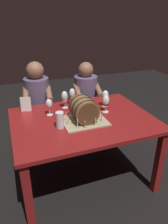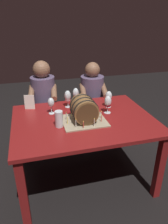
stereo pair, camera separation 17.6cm
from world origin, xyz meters
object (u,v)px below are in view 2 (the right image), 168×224
wine_glass_empty (51,103)px  menu_card (29,102)px  wine_glass_amber (76,94)px  wine_glass_red (108,102)px  wine_glass_white (109,97)px  dining_table (84,127)px  person_seated_right (92,107)px  beer_pint (59,120)px  barrel_cake (84,110)px  person_seated_left (45,110)px  wine_glass_rose (68,96)px

wine_glass_empty → menu_card: 0.29m
menu_card → wine_glass_empty: bearing=-26.0°
wine_glass_amber → wine_glass_red: bearing=-48.4°
wine_glass_white → dining_table: bearing=-148.6°
wine_glass_white → person_seated_right: (-0.02, 0.57, -0.36)m
menu_card → person_seated_right: person_seated_right is taller
wine_glass_red → menu_card: bearing=158.2°
dining_table → beer_pint: bearing=-159.2°
barrel_cake → person_seated_left: person_seated_left is taller
wine_glass_red → person_seated_left: person_seated_left is taller
barrel_cake → wine_glass_rose: 0.39m
barrel_cake → beer_pint: size_ratio=2.72×
wine_glass_amber → wine_glass_rose: 0.11m
wine_glass_white → wine_glass_rose: 0.46m
person_seated_left → menu_card: bearing=-114.8°
dining_table → wine_glass_white: size_ratio=7.49×
wine_glass_white → beer_pint: 0.68m
wine_glass_rose → menu_card: wine_glass_rose is taller
dining_table → wine_glass_red: 0.36m
barrel_cake → wine_glass_amber: size_ratio=2.14×
wine_glass_amber → wine_glass_red: wine_glass_amber is taller
menu_card → person_seated_left: person_seated_left is taller
person_seated_right → wine_glass_empty: bearing=-137.2°
wine_glass_amber → beer_pint: 0.55m
beer_pint → person_seated_left: 0.93m
wine_glass_amber → wine_glass_rose: (-0.10, -0.05, -0.00)m
wine_glass_white → person_seated_right: 0.68m
wine_glass_rose → person_seated_right: (0.43, 0.45, -0.37)m
beer_pint → barrel_cake: bearing=9.4°
wine_glass_white → beer_pint: wine_glass_white is taller
wine_glass_empty → wine_glass_white: size_ratio=0.95×
dining_table → menu_card: size_ratio=8.76×
wine_glass_white → wine_glass_rose: size_ratio=0.96×
menu_card → wine_glass_red: bearing=-7.5°
wine_glass_empty → person_seated_left: bearing=93.3°
wine_glass_white → person_seated_left: person_seated_left is taller
person_seated_left → wine_glass_empty: bearing=-86.7°
menu_card → person_seated_right: (0.84, 0.40, -0.32)m
wine_glass_rose → wine_glass_amber: bearing=25.5°
wine_glass_red → person_seated_left: bearing=130.5°
person_seated_left → dining_table: bearing=-67.1°
wine_glass_white → beer_pint: bearing=-153.0°
wine_glass_empty → wine_glass_rose: size_ratio=0.91×
wine_glass_rose → wine_glass_white: bearing=-14.7°
barrel_cake → menu_card: size_ratio=2.65×
wine_glass_white → person_seated_right: person_seated_right is taller
wine_glass_empty → wine_glass_red: bearing=-13.1°
dining_table → wine_glass_empty: 0.42m
wine_glass_red → menu_card: size_ratio=1.19×
menu_card → barrel_cake: bearing=-27.1°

